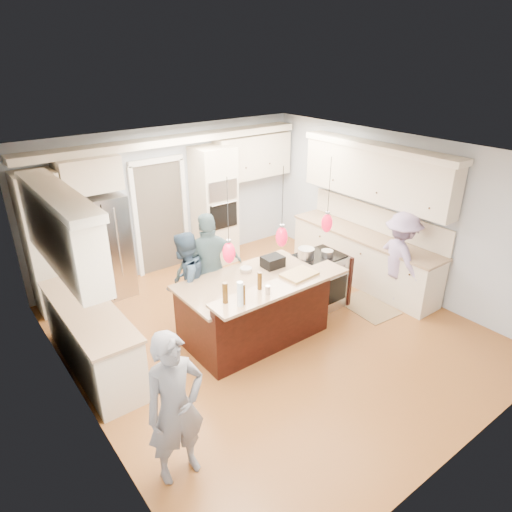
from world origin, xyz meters
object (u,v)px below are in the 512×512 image
(person_far_left, at_px, (186,283))
(kitchen_island, at_px, (254,308))
(refrigerator, at_px, (100,248))
(island_range, at_px, (319,280))
(person_bar_end, at_px, (175,408))

(person_far_left, bearing_deg, kitchen_island, 107.07)
(refrigerator, height_order, island_range, refrigerator)
(kitchen_island, bearing_deg, person_far_left, 131.35)
(refrigerator, bearing_deg, person_bar_end, -100.52)
(kitchen_island, distance_m, person_bar_end, 2.55)
(refrigerator, relative_size, person_far_left, 1.14)
(refrigerator, relative_size, person_bar_end, 1.08)
(refrigerator, xyz_separation_m, island_range, (2.71, -2.49, -0.44))
(refrigerator, xyz_separation_m, person_far_left, (0.62, -1.79, -0.11))
(island_range, height_order, person_bar_end, person_bar_end)
(person_bar_end, bearing_deg, person_far_left, 60.68)
(person_bar_end, relative_size, person_far_left, 1.06)
(kitchen_island, height_order, person_far_left, person_far_left)
(kitchen_island, xyz_separation_m, person_far_left, (-0.68, 0.78, 0.30))
(person_far_left, bearing_deg, refrigerator, -95.22)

